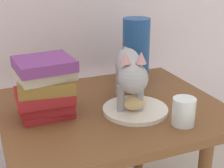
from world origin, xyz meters
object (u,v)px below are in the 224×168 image
object	(u,v)px
side_table	(112,125)
plate	(135,110)
book_stack	(45,87)
green_vase	(136,50)
cat	(130,70)
candle_jar	(184,113)
bread_roll	(135,102)

from	to	relation	value
side_table	plate	bearing A→B (deg)	-53.35
book_stack	green_vase	world-z (taller)	green_vase
side_table	cat	xyz separation A→B (m)	(0.05, -0.03, 0.20)
book_stack	green_vase	size ratio (longest dim) A/B	0.74
book_stack	green_vase	xyz separation A→B (m)	(0.40, 0.18, 0.03)
cat	candle_jar	distance (m)	0.22
cat	green_vase	size ratio (longest dim) A/B	1.77
book_stack	candle_jar	xyz separation A→B (m)	(0.37, -0.22, -0.06)
cat	candle_jar	bearing A→B (deg)	-60.52
book_stack	green_vase	bearing A→B (deg)	24.33
side_table	green_vase	size ratio (longest dim) A/B	2.90
bread_roll	candle_jar	xyz separation A→B (m)	(0.10, -0.12, -0.00)
bread_roll	book_stack	world-z (taller)	book_stack
bread_roll	plate	bearing A→B (deg)	54.33
bread_roll	side_table	bearing A→B (deg)	119.39
green_vase	candle_jar	distance (m)	0.41
green_vase	book_stack	bearing A→B (deg)	-155.67
plate	cat	world-z (taller)	cat
cat	candle_jar	xyz separation A→B (m)	(0.10, -0.17, -0.09)
side_table	book_stack	distance (m)	0.28
side_table	book_stack	bearing A→B (deg)	176.57
green_vase	candle_jar	size ratio (longest dim) A/B	3.01
book_stack	candle_jar	distance (m)	0.43
plate	green_vase	size ratio (longest dim) A/B	0.84
book_stack	candle_jar	bearing A→B (deg)	-30.70
cat	green_vase	world-z (taller)	green_vase
bread_roll	green_vase	bearing A→B (deg)	63.58
bread_roll	book_stack	size ratio (longest dim) A/B	0.42
bread_roll	candle_jar	size ratio (longest dim) A/B	0.94
side_table	cat	bearing A→B (deg)	-32.54
cat	book_stack	xyz separation A→B (m)	(-0.27, 0.05, -0.04)
plate	cat	xyz separation A→B (m)	(-0.00, 0.04, 0.13)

